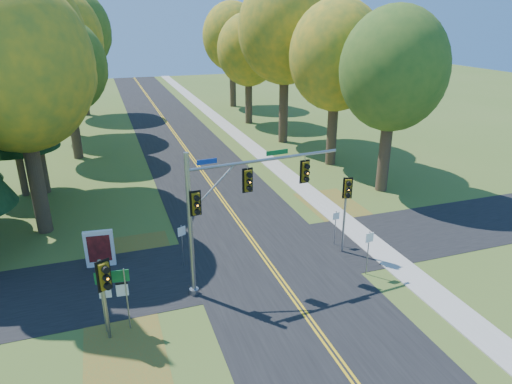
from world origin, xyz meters
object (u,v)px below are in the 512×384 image
object	(u,v)px
east_signal_pole	(347,197)
route_sign_cluster	(113,288)
traffic_mast	(230,201)
info_kiosk	(100,249)

from	to	relation	value
east_signal_pole	route_sign_cluster	xyz separation A→B (m)	(-11.78, -2.69, -1.32)
traffic_mast	east_signal_pole	distance (m)	6.68
east_signal_pole	route_sign_cluster	distance (m)	12.16
traffic_mast	info_kiosk	size ratio (longest dim) A/B	3.74
east_signal_pole	info_kiosk	bearing A→B (deg)	-175.33
east_signal_pole	info_kiosk	distance (m)	12.82
info_kiosk	route_sign_cluster	bearing A→B (deg)	-78.32
route_sign_cluster	info_kiosk	world-z (taller)	route_sign_cluster
route_sign_cluster	info_kiosk	bearing A→B (deg)	102.07
traffic_mast	route_sign_cluster	size ratio (longest dim) A/B	2.66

